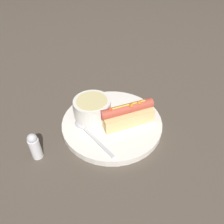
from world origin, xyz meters
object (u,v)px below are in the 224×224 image
Objects in this scene: soup_bowl at (92,108)px; spoon at (86,129)px; salt_shaker at (35,146)px; hot_dog at (127,114)px.

soup_bowl reaches higher than spoon.
spoon is at bearing -156.92° from soup_bowl.
soup_bowl is at bearing -6.30° from salt_shaker.
salt_shaker is at bearing 82.76° from spoon.
spoon is 0.14m from salt_shaker.
soup_bowl and salt_shaker have the same top height.
hot_dog reaches higher than salt_shaker.
salt_shaker is at bearing -176.40° from hot_dog.
salt_shaker reaches higher than spoon.
soup_bowl is 0.06m from spoon.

